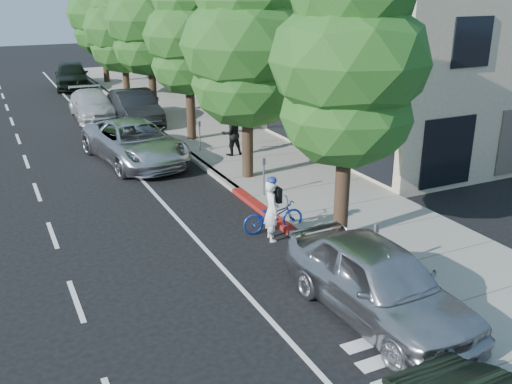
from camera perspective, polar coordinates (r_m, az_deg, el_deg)
ground at (r=17.16m, az=2.11°, el=-3.09°), size 120.00×120.00×0.00m
sidewalk at (r=24.90m, az=-1.81°, el=4.51°), size 4.60×56.00×0.15m
curb at (r=24.09m, az=-6.82°, el=3.84°), size 0.30×56.00×0.15m
curb_red_segment at (r=17.96m, az=0.62°, el=-1.74°), size 0.32×4.00×0.15m
storefront_building at (r=36.33m, az=2.33°, el=14.91°), size 10.00×36.00×7.00m
street_tree_0 at (r=14.67m, az=9.29°, el=12.41°), size 4.08×4.08×7.65m
street_tree_1 at (r=19.87m, az=-0.90°, el=14.24°), size 4.58×4.58×7.63m
street_tree_2 at (r=25.42m, az=-6.82°, el=15.10°), size 3.87×3.87×7.27m
street_tree_3 at (r=31.11m, az=-10.68°, el=16.42°), size 4.55×4.55×7.92m
street_tree_4 at (r=36.97m, az=-13.23°, el=15.59°), size 4.75×4.75×6.97m
street_tree_5 at (r=42.79m, az=-15.22°, el=16.74°), size 4.69×4.69×7.71m
cyclist at (r=15.72m, az=1.58°, el=-1.89°), size 0.53×0.70×1.74m
bicycle at (r=16.39m, az=1.72°, el=-2.40°), size 1.88×0.79×0.96m
silver_suv at (r=23.30m, az=-12.02°, el=4.89°), size 3.50×6.24×1.65m
dark_sedan at (r=29.84m, az=-11.99°, el=8.24°), size 1.91×5.22×1.71m
white_pickup at (r=31.78m, az=-16.04°, el=8.37°), size 2.15×5.06×1.46m
dark_suv_far at (r=41.77m, az=-17.94°, el=11.07°), size 2.80×5.59×1.83m
near_car_a at (r=12.40m, az=12.14°, el=-8.79°), size 2.19×5.07×1.70m
pedestrian at (r=23.28m, az=-2.47°, el=5.85°), size 0.88×0.70×1.78m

